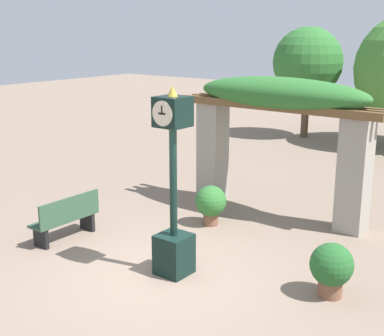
{
  "coord_description": "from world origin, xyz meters",
  "views": [
    {
      "loc": [
        5.51,
        -6.27,
        4.05
      ],
      "look_at": [
        0.13,
        0.68,
        1.75
      ],
      "focal_mm": 50.0,
      "sensor_mm": 36.0,
      "label": 1
    }
  ],
  "objects_px": {
    "potted_plant_near_left": "(211,203)",
    "potted_plant_near_right": "(331,267)",
    "park_bench": "(66,218)",
    "pedestal_clock": "(173,200)"
  },
  "relations": [
    {
      "from": "pedestal_clock",
      "to": "potted_plant_near_right",
      "type": "bearing_deg",
      "value": 19.41
    },
    {
      "from": "potted_plant_near_left",
      "to": "potted_plant_near_right",
      "type": "distance_m",
      "value": 3.6
    },
    {
      "from": "pedestal_clock",
      "to": "park_bench",
      "type": "height_order",
      "value": "pedestal_clock"
    },
    {
      "from": "potted_plant_near_left",
      "to": "park_bench",
      "type": "bearing_deg",
      "value": -126.67
    },
    {
      "from": "potted_plant_near_left",
      "to": "potted_plant_near_right",
      "type": "xyz_separation_m",
      "value": [
        3.31,
        -1.42,
        -0.01
      ]
    },
    {
      "from": "pedestal_clock",
      "to": "park_bench",
      "type": "distance_m",
      "value": 2.8
    },
    {
      "from": "potted_plant_near_right",
      "to": "park_bench",
      "type": "distance_m",
      "value": 5.19
    },
    {
      "from": "pedestal_clock",
      "to": "potted_plant_near_left",
      "type": "height_order",
      "value": "pedestal_clock"
    },
    {
      "from": "pedestal_clock",
      "to": "potted_plant_near_right",
      "type": "relative_size",
      "value": 3.66
    },
    {
      "from": "potted_plant_near_right",
      "to": "park_bench",
      "type": "bearing_deg",
      "value": -169.15
    }
  ]
}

